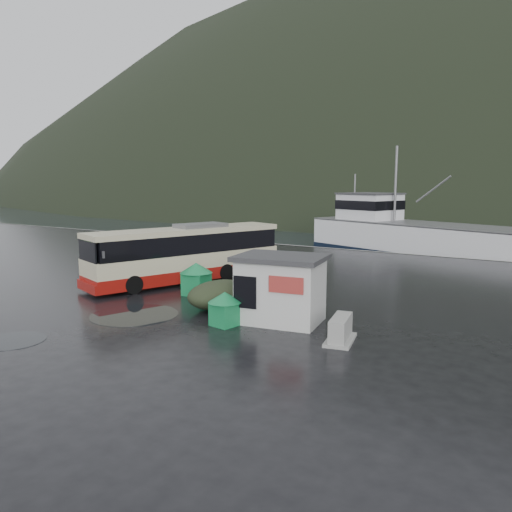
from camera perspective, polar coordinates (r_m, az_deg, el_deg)
The scene contains 13 objects.
ground at distance 24.27m, azimuth -9.51°, elevation -4.51°, with size 160.00×160.00×0.00m, color black.
harbor_water at distance 128.75m, azimuth 25.03°, elevation 5.28°, with size 300.00×180.00×0.02m, color black.
quay_edge at distance 41.18m, azimuth 9.21°, elevation 0.82°, with size 160.00×0.60×1.50m, color #999993.
coach_bus at distance 27.66m, azimuth -7.85°, elevation -2.88°, with size 2.83×11.18×3.16m, color beige, non-canonical shape.
white_van at distance 30.78m, azimuth -14.39°, elevation -1.91°, with size 1.95×5.66×2.36m, color silver, non-canonical shape.
waste_bin_left at distance 19.19m, azimuth -3.55°, elevation -7.91°, with size 0.94×0.94×1.30m, color #168146, non-canonical shape.
waste_bin_right at distance 24.33m, azimuth -6.80°, elevation -4.43°, with size 1.12×1.12×1.57m, color #168146, non-canonical shape.
dome_tent at distance 21.67m, azimuth -4.06°, elevation -6.00°, with size 2.23×3.12×1.23m, color #29321E, non-canonical shape.
ticket_kiosk at distance 19.68m, azimuth 2.82°, elevation -7.48°, with size 3.35×2.54×2.62m, color silver, non-canonical shape.
jersey_barrier_a at distance 17.53m, azimuth 9.59°, elevation -9.61°, with size 0.87×1.74×0.87m, color #999993, non-canonical shape.
jersey_barrier_b at distance 20.31m, azimuth -3.09°, elevation -6.97°, with size 0.77×1.53×0.77m, color #999993, non-canonical shape.
fishing_trawler at distance 45.88m, azimuth 18.28°, elevation 1.28°, with size 24.84×5.46×9.94m, color silver, non-canonical shape.
puddles at distance 21.57m, azimuth -9.17°, elevation -6.14°, with size 7.31×14.57×0.01m.
Camera 1 is at (15.74, -17.67, 5.41)m, focal length 35.00 mm.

